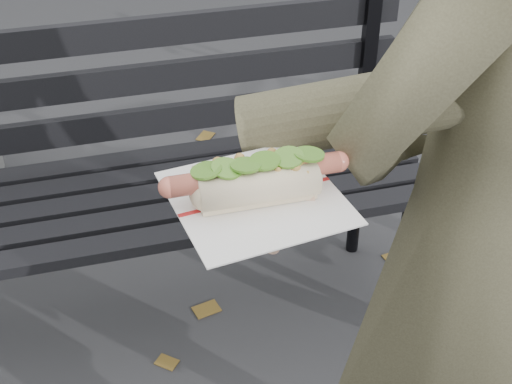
# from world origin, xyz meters

# --- Properties ---
(park_bench) EXTENTS (1.50, 0.44, 0.88)m
(park_bench) POSITION_xyz_m (-0.05, 0.93, 0.52)
(park_bench) COLOR black
(park_bench) RESTS_ON ground
(person) EXTENTS (0.70, 0.55, 1.70)m
(person) POSITION_xyz_m (0.41, 0.08, 0.85)
(person) COLOR #46432E
(person) RESTS_ON ground
(held_hotdog) EXTENTS (0.63, 0.31, 0.20)m
(held_hotdog) POSITION_xyz_m (0.21, 0.05, 1.11)
(held_hotdog) COLOR #46432E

